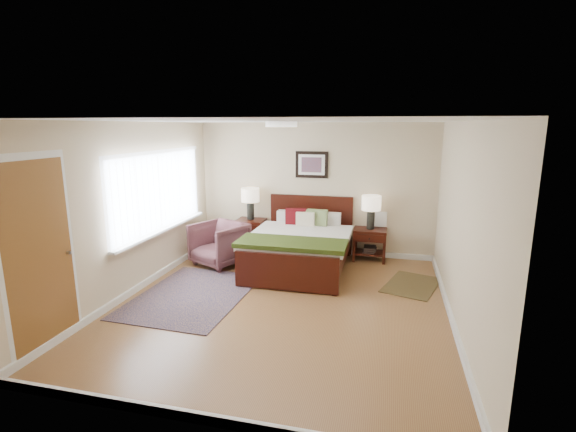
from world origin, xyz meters
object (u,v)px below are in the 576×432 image
object	(u,v)px
lamp_right	(371,206)
armchair	(219,244)
nightstand_right	(370,241)
bed	(300,240)
rug_persian	(193,295)
lamp_left	(250,198)
nightstand_left	(251,226)

from	to	relation	value
lamp_right	armchair	distance (m)	2.82
nightstand_right	lamp_right	bearing A→B (deg)	90.00
bed	rug_persian	distance (m)	2.05
nightstand_right	lamp_left	size ratio (longest dim) A/B	0.97
rug_persian	bed	bearing A→B (deg)	51.33
nightstand_right	lamp_left	distance (m)	2.41
bed	nightstand_right	distance (m)	1.39
lamp_right	bed	bearing A→B (deg)	-145.31
nightstand_right	armchair	bearing A→B (deg)	-161.32
lamp_right	rug_persian	xyz separation A→B (m)	(-2.43, -2.30, -1.01)
bed	lamp_left	xyz separation A→B (m)	(-1.16, 0.79, 0.56)
bed	rug_persian	world-z (taller)	bed
lamp_left	rug_persian	world-z (taller)	lamp_left
bed	nightstand_right	bearing A→B (deg)	34.20
bed	nightstand_right	xyz separation A→B (m)	(1.14, 0.77, -0.15)
armchair	lamp_right	bearing A→B (deg)	44.47
nightstand_left	lamp_right	xyz separation A→B (m)	(2.30, 0.02, 0.50)
lamp_left	nightstand_right	bearing A→B (deg)	-0.36
bed	rug_persian	bearing A→B (deg)	-130.62
bed	armchair	world-z (taller)	bed
armchair	rug_persian	bearing A→B (deg)	-58.04
rug_persian	lamp_left	bearing A→B (deg)	88.61
nightstand_left	nightstand_right	size ratio (longest dim) A/B	1.09
lamp_left	rug_persian	xyz separation A→B (m)	(-0.13, -2.30, -1.07)
nightstand_left	bed	bearing A→B (deg)	-33.50
lamp_left	armchair	world-z (taller)	lamp_left
bed	armchair	size ratio (longest dim) A/B	2.48
nightstand_left	rug_persian	world-z (taller)	nightstand_left
nightstand_left	lamp_left	bearing A→B (deg)	90.00
nightstand_right	rug_persian	distance (m)	3.36
rug_persian	nightstand_left	bearing A→B (deg)	88.57
bed	lamp_left	world-z (taller)	lamp_left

